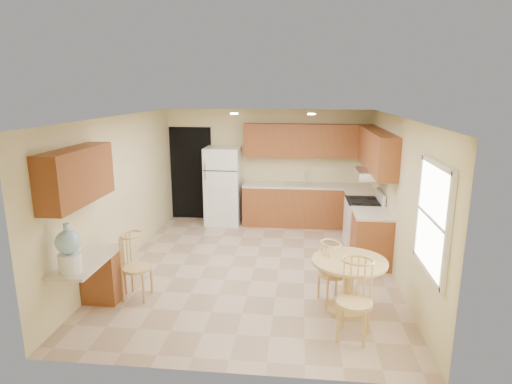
# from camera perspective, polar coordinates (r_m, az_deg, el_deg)

# --- Properties ---
(floor) EXTENTS (5.50, 5.50, 0.00)m
(floor) POSITION_cam_1_polar(r_m,az_deg,el_deg) (7.28, -0.22, -10.08)
(floor) COLOR tan
(floor) RESTS_ON ground
(ceiling) EXTENTS (4.50, 5.50, 0.02)m
(ceiling) POSITION_cam_1_polar(r_m,az_deg,el_deg) (6.68, -0.24, 9.97)
(ceiling) COLOR white
(ceiling) RESTS_ON wall_back
(wall_back) EXTENTS (4.50, 0.02, 2.50)m
(wall_back) POSITION_cam_1_polar(r_m,az_deg,el_deg) (9.56, 1.57, 3.48)
(wall_back) COLOR beige
(wall_back) RESTS_ON floor
(wall_front) EXTENTS (4.50, 0.02, 2.50)m
(wall_front) POSITION_cam_1_polar(r_m,az_deg,el_deg) (4.28, -4.30, -9.35)
(wall_front) COLOR beige
(wall_front) RESTS_ON floor
(wall_left) EXTENTS (0.02, 5.50, 2.50)m
(wall_left) POSITION_cam_1_polar(r_m,az_deg,el_deg) (7.46, -17.68, -0.02)
(wall_left) COLOR beige
(wall_left) RESTS_ON floor
(wall_right) EXTENTS (0.02, 5.50, 2.50)m
(wall_right) POSITION_cam_1_polar(r_m,az_deg,el_deg) (7.00, 18.40, -0.93)
(wall_right) COLOR beige
(wall_right) RESTS_ON floor
(doorway) EXTENTS (0.90, 0.02, 2.10)m
(doorway) POSITION_cam_1_polar(r_m,az_deg,el_deg) (9.87, -8.63, 2.47)
(doorway) COLOR black
(doorway) RESTS_ON floor
(base_cab_back) EXTENTS (2.75, 0.60, 0.87)m
(base_cab_back) POSITION_cam_1_polar(r_m,az_deg,el_deg) (9.41, 6.72, -1.85)
(base_cab_back) COLOR brown
(base_cab_back) RESTS_ON floor
(counter_back) EXTENTS (2.75, 0.63, 0.04)m
(counter_back) POSITION_cam_1_polar(r_m,az_deg,el_deg) (9.30, 6.79, 0.85)
(counter_back) COLOR beige
(counter_back) RESTS_ON base_cab_back
(base_cab_right_a) EXTENTS (0.60, 0.59, 0.87)m
(base_cab_right_a) POSITION_cam_1_polar(r_m,az_deg,el_deg) (8.92, 13.68, -3.01)
(base_cab_right_a) COLOR brown
(base_cab_right_a) RESTS_ON floor
(counter_right_a) EXTENTS (0.63, 0.59, 0.04)m
(counter_right_a) POSITION_cam_1_polar(r_m,az_deg,el_deg) (8.81, 13.84, -0.17)
(counter_right_a) COLOR beige
(counter_right_a) RESTS_ON base_cab_right_a
(base_cab_right_b) EXTENTS (0.60, 0.80, 0.87)m
(base_cab_right_b) POSITION_cam_1_polar(r_m,az_deg,el_deg) (7.55, 15.08, -6.13)
(base_cab_right_b) COLOR brown
(base_cab_right_b) RESTS_ON floor
(counter_right_b) EXTENTS (0.63, 0.80, 0.04)m
(counter_right_b) POSITION_cam_1_polar(r_m,az_deg,el_deg) (7.42, 15.29, -2.81)
(counter_right_b) COLOR beige
(counter_right_b) RESTS_ON base_cab_right_b
(upper_cab_back) EXTENTS (2.75, 0.33, 0.70)m
(upper_cab_back) POSITION_cam_1_polar(r_m,az_deg,el_deg) (9.28, 6.95, 6.83)
(upper_cab_back) COLOR brown
(upper_cab_back) RESTS_ON wall_back
(upper_cab_right) EXTENTS (0.33, 2.42, 0.70)m
(upper_cab_right) POSITION_cam_1_polar(r_m,az_deg,el_deg) (8.03, 15.78, 5.39)
(upper_cab_right) COLOR brown
(upper_cab_right) RESTS_ON wall_right
(upper_cab_left) EXTENTS (0.33, 1.40, 0.70)m
(upper_cab_left) POSITION_cam_1_polar(r_m,az_deg,el_deg) (5.86, -22.79, 2.01)
(upper_cab_left) COLOR brown
(upper_cab_left) RESTS_ON wall_left
(sink) EXTENTS (0.78, 0.44, 0.01)m
(sink) POSITION_cam_1_polar(r_m,az_deg,el_deg) (9.30, 6.64, 0.99)
(sink) COLOR silver
(sink) RESTS_ON counter_back
(range_hood) EXTENTS (0.50, 0.76, 0.14)m
(range_hood) POSITION_cam_1_polar(r_m,az_deg,el_deg) (8.05, 15.02, 2.36)
(range_hood) COLOR silver
(range_hood) RESTS_ON upper_cab_right
(desk_pedestal) EXTENTS (0.48, 0.42, 0.72)m
(desk_pedestal) POSITION_cam_1_polar(r_m,az_deg,el_deg) (6.49, -19.73, -10.48)
(desk_pedestal) COLOR brown
(desk_pedestal) RESTS_ON floor
(desk_top) EXTENTS (0.50, 1.20, 0.04)m
(desk_top) POSITION_cam_1_polar(r_m,az_deg,el_deg) (6.04, -21.57, -8.48)
(desk_top) COLOR beige
(desk_top) RESTS_ON desk_pedestal
(window) EXTENTS (0.06, 1.12, 1.30)m
(window) POSITION_cam_1_polar(r_m,az_deg,el_deg) (5.21, 22.56, -3.29)
(window) COLOR white
(window) RESTS_ON wall_right
(can_light_a) EXTENTS (0.14, 0.14, 0.02)m
(can_light_a) POSITION_cam_1_polar(r_m,az_deg,el_deg) (7.94, -2.92, 10.40)
(can_light_a) COLOR white
(can_light_a) RESTS_ON ceiling
(can_light_b) EXTENTS (0.14, 0.14, 0.02)m
(can_light_b) POSITION_cam_1_polar(r_m,az_deg,el_deg) (7.84, 7.40, 10.27)
(can_light_b) COLOR white
(can_light_b) RESTS_ON ceiling
(refrigerator) EXTENTS (0.75, 0.73, 1.70)m
(refrigerator) POSITION_cam_1_polar(r_m,az_deg,el_deg) (9.41, -4.38, 0.82)
(refrigerator) COLOR white
(refrigerator) RESTS_ON floor
(stove) EXTENTS (0.65, 0.76, 1.09)m
(stove) POSITION_cam_1_polar(r_m,az_deg,el_deg) (8.27, 14.11, -4.10)
(stove) COLOR white
(stove) RESTS_ON floor
(dining_table) EXTENTS (0.99, 0.99, 0.73)m
(dining_table) POSITION_cam_1_polar(r_m,az_deg,el_deg) (5.91, 12.24, -11.13)
(dining_table) COLOR tan
(dining_table) RESTS_ON floor
(chair_table_a) EXTENTS (0.39, 0.50, 0.87)m
(chair_table_a) POSITION_cam_1_polar(r_m,az_deg,el_deg) (6.02, 10.25, -10.01)
(chair_table_a) COLOR tan
(chair_table_a) RESTS_ON floor
(chair_table_b) EXTENTS (0.43, 0.46, 0.98)m
(chair_table_b) POSITION_cam_1_polar(r_m,az_deg,el_deg) (5.19, 13.17, -13.36)
(chair_table_b) COLOR tan
(chair_table_b) RESTS_ON floor
(chair_desk) EXTENTS (0.42, 0.54, 0.94)m
(chair_desk) POSITION_cam_1_polar(r_m,az_deg,el_deg) (6.26, -16.00, -8.97)
(chair_desk) COLOR tan
(chair_desk) RESTS_ON floor
(water_crock) EXTENTS (0.29, 0.29, 0.61)m
(water_crock) POSITION_cam_1_polar(r_m,az_deg,el_deg) (5.61, -23.69, -7.12)
(water_crock) COLOR white
(water_crock) RESTS_ON desk_top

